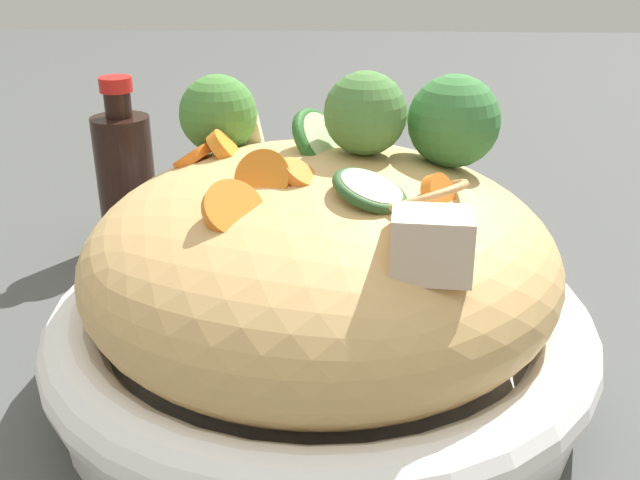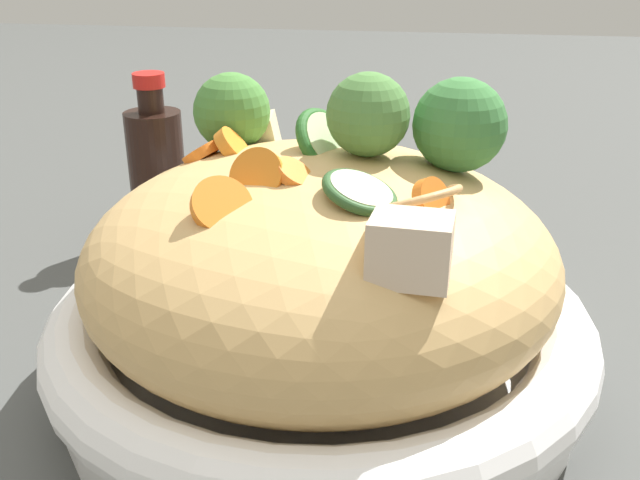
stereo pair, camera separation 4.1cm
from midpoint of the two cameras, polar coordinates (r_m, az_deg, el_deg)
The scene contains 8 objects.
ground_plane at distance 0.46m, azimuth -2.62°, elevation -10.76°, with size 3.00×3.00×0.00m, color #444644.
serving_bowl at distance 0.44m, azimuth -2.70°, elevation -7.54°, with size 0.32×0.32×0.06m.
noodle_heap at distance 0.42m, azimuth -2.82°, elevation -1.54°, with size 0.27×0.27×0.12m.
broccoli_florets at distance 0.42m, azimuth -0.67°, elevation 9.29°, with size 0.20×0.12×0.07m.
carrot_coins at distance 0.39m, azimuth -7.75°, elevation 4.86°, with size 0.16×0.12×0.03m.
zucchini_slices at distance 0.42m, azimuth -2.00°, elevation 6.87°, with size 0.08×0.18×0.04m.
chicken_chunks at distance 0.39m, azimuth -1.86°, elevation 3.70°, with size 0.14×0.20×0.03m.
soy_sauce_bottle at distance 0.63m, azimuth -16.59°, elevation 4.49°, with size 0.05×0.05×0.14m.
Camera 1 is at (0.02, -0.38, 0.26)m, focal length 41.38 mm.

